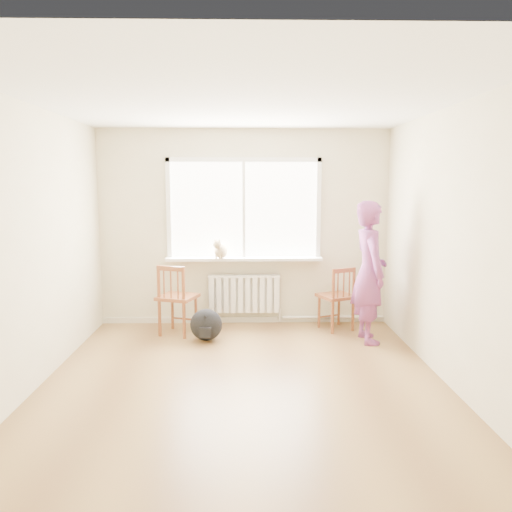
{
  "coord_description": "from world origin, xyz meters",
  "views": [
    {
      "loc": [
        0.02,
        -4.66,
        1.95
      ],
      "look_at": [
        0.14,
        1.2,
        1.1
      ],
      "focal_mm": 35.0,
      "sensor_mm": 36.0,
      "label": 1
    }
  ],
  "objects": [
    {
      "name": "window",
      "position": [
        0.0,
        2.22,
        1.66
      ],
      "size": [
        2.12,
        0.05,
        1.42
      ],
      "color": "white",
      "rests_on": "back_wall"
    },
    {
      "name": "person",
      "position": [
        1.55,
        1.36,
        0.88
      ],
      "size": [
        0.46,
        0.67,
        1.75
      ],
      "primitive_type": "imported",
      "rotation": [
        0.0,
        0.0,
        1.64
      ],
      "color": "#B03A5C",
      "rests_on": "floor"
    },
    {
      "name": "back_wall",
      "position": [
        0.0,
        2.25,
        1.35
      ],
      "size": [
        4.0,
        0.01,
        2.7
      ],
      "primitive_type": "cube",
      "color": "beige",
      "rests_on": "ground"
    },
    {
      "name": "ceiling",
      "position": [
        0.0,
        0.0,
        2.7
      ],
      "size": [
        4.5,
        4.5,
        0.0
      ],
      "primitive_type": "plane",
      "rotation": [
        3.14,
        0.0,
        0.0
      ],
      "color": "white",
      "rests_on": "back_wall"
    },
    {
      "name": "baseboard",
      "position": [
        0.0,
        2.23,
        0.04
      ],
      "size": [
        4.0,
        0.03,
        0.08
      ],
      "primitive_type": "cube",
      "color": "beige",
      "rests_on": "ground"
    },
    {
      "name": "floor",
      "position": [
        0.0,
        0.0,
        0.0
      ],
      "size": [
        4.5,
        4.5,
        0.0
      ],
      "primitive_type": "plane",
      "color": "olive",
      "rests_on": "ground"
    },
    {
      "name": "heating_pipe",
      "position": [
        1.25,
        2.19,
        0.08
      ],
      "size": [
        1.4,
        0.04,
        0.04
      ],
      "primitive_type": "cylinder",
      "rotation": [
        0.0,
        1.57,
        0.0
      ],
      "color": "silver",
      "rests_on": "back_wall"
    },
    {
      "name": "cat",
      "position": [
        -0.32,
        2.05,
        1.07
      ],
      "size": [
        0.26,
        0.41,
        0.28
      ],
      "rotation": [
        0.0,
        0.0,
        -0.32
      ],
      "color": "#CDB48B",
      "rests_on": "windowsill"
    },
    {
      "name": "windowsill",
      "position": [
        0.0,
        2.14,
        0.93
      ],
      "size": [
        2.15,
        0.22,
        0.04
      ],
      "primitive_type": "cube",
      "color": "white",
      "rests_on": "back_wall"
    },
    {
      "name": "radiator",
      "position": [
        0.0,
        2.16,
        0.44
      ],
      "size": [
        1.0,
        0.12,
        0.55
      ],
      "color": "white",
      "rests_on": "back_wall"
    },
    {
      "name": "chair_right",
      "position": [
        1.26,
        1.83,
        0.44
      ],
      "size": [
        0.56,
        0.55,
        0.86
      ],
      "rotation": [
        0.0,
        0.0,
        3.56
      ],
      "color": "#98512C",
      "rests_on": "floor"
    },
    {
      "name": "chair_left",
      "position": [
        -0.89,
        1.67,
        0.47
      ],
      "size": [
        0.58,
        0.57,
        0.93
      ],
      "rotation": [
        0.0,
        0.0,
        2.8
      ],
      "color": "#98512C",
      "rests_on": "floor"
    },
    {
      "name": "backpack",
      "position": [
        -0.48,
        1.42,
        0.2
      ],
      "size": [
        0.48,
        0.42,
        0.4
      ],
      "primitive_type": "ellipsoid",
      "rotation": [
        0.0,
        0.0,
        0.36
      ],
      "color": "black",
      "rests_on": "floor"
    }
  ]
}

